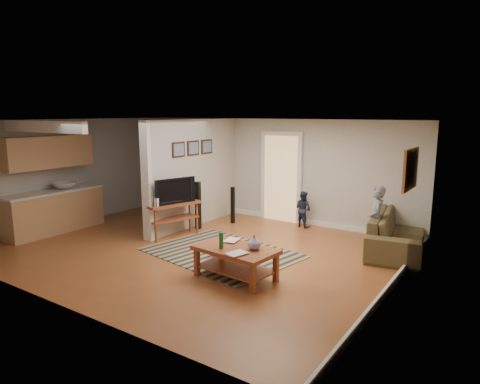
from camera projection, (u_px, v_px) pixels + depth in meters
name	position (u px, v px, depth m)	size (l,w,h in m)	color
ground	(196.00, 249.00, 8.45)	(7.50, 7.50, 0.00)	brown
room_shell	(169.00, 169.00, 9.11)	(7.54, 6.02, 2.52)	#A29F9B
area_rug	(222.00, 253.00, 8.19)	(2.75, 2.01, 0.01)	black
sofa	(396.00, 249.00, 8.44)	(2.45, 0.96, 0.72)	#413C20
coffee_table	(237.00, 255.00, 6.89)	(1.37, 0.88, 0.77)	maroon
tv_console	(173.00, 206.00, 9.15)	(0.76, 1.26, 1.02)	maroon
speaker_left	(198.00, 205.00, 9.83)	(0.11, 0.11, 1.10)	black
speaker_right	(233.00, 205.00, 10.35)	(0.09, 0.09, 0.89)	black
toy_basket	(224.00, 251.00, 7.84)	(0.42, 0.42, 0.38)	olive
child	(374.00, 253.00, 8.22)	(0.47, 0.31, 1.30)	slate
toddler	(303.00, 227.00, 10.09)	(0.41, 0.32, 0.85)	#1E243F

